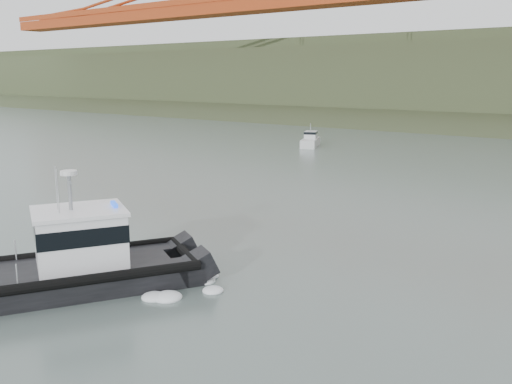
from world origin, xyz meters
TOP-DOWN VIEW (x-y plane):
  - ground at (0.00, 0.00)m, footprint 400.00×400.00m
  - patrol_boat at (-1.55, -1.90)m, footprint 8.72×11.42m
  - motorboat at (-20.43, 46.53)m, footprint 3.94×5.79m

SIDE VIEW (x-z plane):
  - ground at x=0.00m, z-range 0.00..0.00m
  - motorboat at x=-20.43m, z-range -0.76..2.28m
  - patrol_boat at x=-1.55m, z-range -1.32..3.96m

